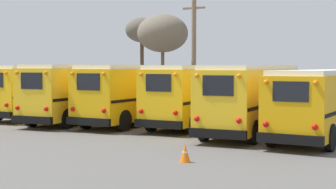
{
  "coord_description": "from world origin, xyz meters",
  "views": [
    {
      "loc": [
        12.56,
        -24.76,
        3.15
      ],
      "look_at": [
        0.0,
        -0.09,
        1.64
      ],
      "focal_mm": 55.0,
      "sensor_mm": 36.0,
      "label": 1
    }
  ],
  "objects_px": {
    "school_bus_5": "(325,100)",
    "school_bus_2": "(143,91)",
    "school_bus_1": "(87,90)",
    "utility_pole": "(194,50)",
    "bare_tree_1": "(142,31)",
    "school_bus_4": "(254,96)",
    "traffic_cone": "(185,153)",
    "school_bus_0": "(57,89)",
    "bare_tree_2": "(163,34)",
    "school_bus_3": "(203,92)"
  },
  "relations": [
    {
      "from": "utility_pole",
      "to": "bare_tree_1",
      "type": "height_order",
      "value": "utility_pole"
    },
    {
      "from": "school_bus_1",
      "to": "bare_tree_1",
      "type": "xyz_separation_m",
      "value": [
        -7.66,
        19.74,
        4.86
      ]
    },
    {
      "from": "school_bus_3",
      "to": "school_bus_5",
      "type": "distance_m",
      "value": 7.0
    },
    {
      "from": "school_bus_2",
      "to": "bare_tree_2",
      "type": "distance_m",
      "value": 12.92
    },
    {
      "from": "utility_pole",
      "to": "traffic_cone",
      "type": "xyz_separation_m",
      "value": [
        8.73,
        -20.19,
        -4.08
      ]
    },
    {
      "from": "school_bus_0",
      "to": "traffic_cone",
      "type": "xyz_separation_m",
      "value": [
        13.88,
        -10.56,
        -1.46
      ]
    },
    {
      "from": "bare_tree_2",
      "to": "school_bus_1",
      "type": "bearing_deg",
      "value": -83.76
    },
    {
      "from": "school_bus_4",
      "to": "utility_pole",
      "type": "bearing_deg",
      "value": 125.86
    },
    {
      "from": "school_bus_0",
      "to": "school_bus_1",
      "type": "distance_m",
      "value": 3.7
    },
    {
      "from": "bare_tree_2",
      "to": "school_bus_2",
      "type": "bearing_deg",
      "value": -67.58
    },
    {
      "from": "school_bus_3",
      "to": "bare_tree_2",
      "type": "relative_size",
      "value": 1.41
    },
    {
      "from": "school_bus_5",
      "to": "traffic_cone",
      "type": "distance_m",
      "value": 9.02
    },
    {
      "from": "school_bus_4",
      "to": "school_bus_5",
      "type": "xyz_separation_m",
      "value": [
        3.37,
        -0.24,
        -0.1
      ]
    },
    {
      "from": "school_bus_4",
      "to": "traffic_cone",
      "type": "bearing_deg",
      "value": -87.48
    },
    {
      "from": "school_bus_0",
      "to": "school_bus_5",
      "type": "distance_m",
      "value": 17.01
    },
    {
      "from": "utility_pole",
      "to": "school_bus_5",
      "type": "bearing_deg",
      "value": -45.17
    },
    {
      "from": "school_bus_3",
      "to": "school_bus_5",
      "type": "bearing_deg",
      "value": -15.42
    },
    {
      "from": "utility_pole",
      "to": "school_bus_3",
      "type": "bearing_deg",
      "value": -63.4
    },
    {
      "from": "school_bus_0",
      "to": "school_bus_5",
      "type": "bearing_deg",
      "value": -7.27
    },
    {
      "from": "school_bus_4",
      "to": "traffic_cone",
      "type": "xyz_separation_m",
      "value": [
        0.38,
        -8.65,
        -1.44
      ]
    },
    {
      "from": "school_bus_3",
      "to": "utility_pole",
      "type": "xyz_separation_m",
      "value": [
        -4.97,
        9.93,
        2.62
      ]
    },
    {
      "from": "school_bus_2",
      "to": "school_bus_5",
      "type": "height_order",
      "value": "school_bus_2"
    },
    {
      "from": "school_bus_4",
      "to": "school_bus_5",
      "type": "height_order",
      "value": "school_bus_4"
    },
    {
      "from": "utility_pole",
      "to": "school_bus_0",
      "type": "bearing_deg",
      "value": -118.12
    },
    {
      "from": "school_bus_1",
      "to": "school_bus_5",
      "type": "bearing_deg",
      "value": -2.72
    },
    {
      "from": "school_bus_1",
      "to": "traffic_cone",
      "type": "bearing_deg",
      "value": -40.73
    },
    {
      "from": "school_bus_0",
      "to": "school_bus_3",
      "type": "relative_size",
      "value": 1.03
    },
    {
      "from": "school_bus_0",
      "to": "bare_tree_1",
      "type": "relative_size",
      "value": 1.34
    },
    {
      "from": "school_bus_1",
      "to": "school_bus_4",
      "type": "relative_size",
      "value": 0.94
    },
    {
      "from": "school_bus_4",
      "to": "bare_tree_1",
      "type": "xyz_separation_m",
      "value": [
        -17.78,
        20.14,
        4.89
      ]
    },
    {
      "from": "school_bus_2",
      "to": "school_bus_1",
      "type": "bearing_deg",
      "value": -169.33
    },
    {
      "from": "school_bus_2",
      "to": "school_bus_4",
      "type": "bearing_deg",
      "value": -8.7
    },
    {
      "from": "school_bus_2",
      "to": "traffic_cone",
      "type": "xyz_separation_m",
      "value": [
        7.13,
        -9.68,
        -1.46
      ]
    },
    {
      "from": "traffic_cone",
      "to": "school_bus_5",
      "type": "bearing_deg",
      "value": 70.39
    },
    {
      "from": "traffic_cone",
      "to": "utility_pole",
      "type": "bearing_deg",
      "value": 113.38
    },
    {
      "from": "bare_tree_1",
      "to": "school_bus_4",
      "type": "bearing_deg",
      "value": -48.56
    },
    {
      "from": "school_bus_5",
      "to": "school_bus_2",
      "type": "bearing_deg",
      "value": 172.82
    },
    {
      "from": "traffic_cone",
      "to": "school_bus_2",
      "type": "bearing_deg",
      "value": 126.38
    },
    {
      "from": "school_bus_3",
      "to": "school_bus_0",
      "type": "bearing_deg",
      "value": 178.35
    },
    {
      "from": "bare_tree_1",
      "to": "school_bus_5",
      "type": "bearing_deg",
      "value": -43.93
    },
    {
      "from": "school_bus_0",
      "to": "bare_tree_1",
      "type": "height_order",
      "value": "bare_tree_1"
    },
    {
      "from": "utility_pole",
      "to": "traffic_cone",
      "type": "bearing_deg",
      "value": -66.62
    },
    {
      "from": "school_bus_1",
      "to": "bare_tree_2",
      "type": "distance_m",
      "value": 12.71
    },
    {
      "from": "school_bus_1",
      "to": "school_bus_5",
      "type": "xyz_separation_m",
      "value": [
        13.5,
        -0.64,
        -0.12
      ]
    },
    {
      "from": "school_bus_4",
      "to": "bare_tree_1",
      "type": "relative_size",
      "value": 1.34
    },
    {
      "from": "school_bus_4",
      "to": "bare_tree_1",
      "type": "height_order",
      "value": "bare_tree_1"
    },
    {
      "from": "school_bus_5",
      "to": "bare_tree_1",
      "type": "xyz_separation_m",
      "value": [
        -21.15,
        20.38,
        4.99
      ]
    },
    {
      "from": "school_bus_0",
      "to": "school_bus_1",
      "type": "relative_size",
      "value": 1.06
    },
    {
      "from": "school_bus_2",
      "to": "bare_tree_2",
      "type": "relative_size",
      "value": 1.4
    },
    {
      "from": "traffic_cone",
      "to": "bare_tree_2",
      "type": "bearing_deg",
      "value": 119.32
    }
  ]
}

